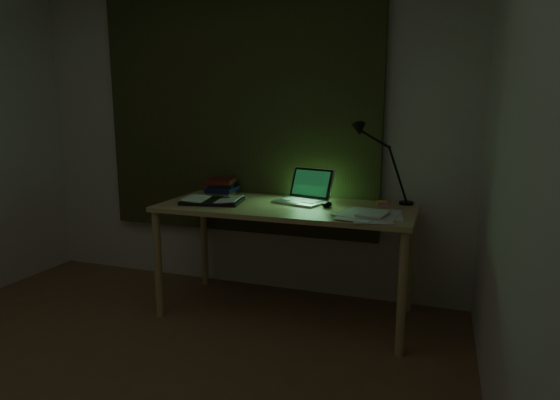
# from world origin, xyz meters

# --- Properties ---
(wall_back) EXTENTS (3.50, 0.00, 2.50)m
(wall_back) POSITION_xyz_m (0.00, 2.00, 1.25)
(wall_back) COLOR silver
(wall_back) RESTS_ON ground
(wall_right) EXTENTS (0.00, 4.00, 2.50)m
(wall_right) POSITION_xyz_m (1.75, 0.00, 1.25)
(wall_right) COLOR silver
(wall_right) RESTS_ON ground
(curtain) EXTENTS (2.20, 0.06, 2.00)m
(curtain) POSITION_xyz_m (0.00, 1.96, 1.45)
(curtain) COLOR #30361B
(curtain) RESTS_ON wall_back
(desk) EXTENTS (1.67, 0.73, 0.76)m
(desk) POSITION_xyz_m (0.53, 1.55, 0.38)
(desk) COLOR tan
(desk) RESTS_ON floor
(laptop) EXTENTS (0.41, 0.44, 0.23)m
(laptop) POSITION_xyz_m (0.60, 1.66, 0.88)
(laptop) COLOR silver
(laptop) RESTS_ON desk
(open_textbook) EXTENTS (0.43, 0.34, 0.03)m
(open_textbook) POSITION_xyz_m (0.03, 1.47, 0.78)
(open_textbook) COLOR silver
(open_textbook) RESTS_ON desk
(book_stack) EXTENTS (0.23, 0.26, 0.12)m
(book_stack) POSITION_xyz_m (-0.05, 1.78, 0.83)
(book_stack) COLOR silver
(book_stack) RESTS_ON desk
(loose_papers) EXTENTS (0.44, 0.45, 0.02)m
(loose_papers) POSITION_xyz_m (1.07, 1.43, 0.77)
(loose_papers) COLOR silver
(loose_papers) RESTS_ON desk
(mouse) EXTENTS (0.07, 0.10, 0.04)m
(mouse) POSITION_xyz_m (0.80, 1.58, 0.78)
(mouse) COLOR black
(mouse) RESTS_ON desk
(sticky_yellow) EXTENTS (0.09, 0.09, 0.02)m
(sticky_yellow) POSITION_xyz_m (1.13, 1.82, 0.77)
(sticky_yellow) COLOR #F0FF35
(sticky_yellow) RESTS_ON desk
(sticky_pink) EXTENTS (0.08, 0.08, 0.02)m
(sticky_pink) POSITION_xyz_m (1.14, 1.81, 0.77)
(sticky_pink) COLOR #EB5B96
(sticky_pink) RESTS_ON desk
(desk_lamp) EXTENTS (0.37, 0.30, 0.52)m
(desk_lamp) POSITION_xyz_m (1.29, 1.85, 1.02)
(desk_lamp) COLOR black
(desk_lamp) RESTS_ON desk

